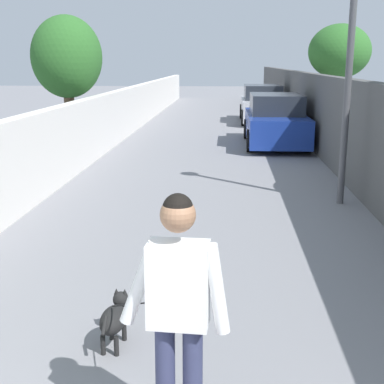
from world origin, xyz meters
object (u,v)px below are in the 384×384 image
(tree_right_distant, at_px, (340,52))
(person_skateboarder, at_px, (178,300))
(lamp_post, at_px, (352,23))
(car_near, at_px, (275,122))
(car_far, at_px, (262,105))
(tree_left_mid, at_px, (67,58))
(dog, at_px, (115,318))

(tree_right_distant, bearing_deg, person_skateboarder, 165.86)
(lamp_post, bearing_deg, car_near, 5.03)
(person_skateboarder, xyz_separation_m, car_near, (13.19, -1.75, -0.33))
(car_near, relative_size, car_far, 0.98)
(tree_right_distant, bearing_deg, tree_left_mid, 125.66)
(tree_left_mid, xyz_separation_m, lamp_post, (-4.89, -6.36, 0.53))
(tree_right_distant, relative_size, car_near, 0.90)
(person_skateboarder, bearing_deg, car_far, -5.13)
(tree_right_distant, bearing_deg, car_far, 49.27)
(tree_left_mid, xyz_separation_m, car_far, (8.24, -5.76, -1.86))
(tree_left_mid, distance_m, tree_right_distant, 10.29)
(person_skateboarder, bearing_deg, dog, 29.45)
(dog, bearing_deg, lamp_post, -30.53)
(person_skateboarder, distance_m, dog, 1.60)
(tree_left_mid, xyz_separation_m, car_near, (1.93, -5.76, -1.86))
(car_near, distance_m, car_far, 6.31)
(tree_left_mid, distance_m, car_near, 6.35)
(person_skateboarder, bearing_deg, car_near, -7.56)
(tree_right_distant, distance_m, dog, 17.00)
(person_skateboarder, relative_size, dog, 1.07)
(tree_left_mid, height_order, tree_right_distant, tree_right_distant)
(car_near, xyz_separation_m, car_far, (6.31, -0.00, 0.00))
(tree_left_mid, xyz_separation_m, dog, (-10.04, -3.32, -2.31))
(person_skateboarder, xyz_separation_m, dog, (1.22, 0.69, -0.78))
(tree_left_mid, relative_size, car_near, 0.87)
(car_near, bearing_deg, dog, 168.48)
(dog, bearing_deg, tree_right_distant, -17.44)
(lamp_post, distance_m, dog, 6.62)
(lamp_post, xyz_separation_m, car_far, (13.12, 0.60, -2.39))
(lamp_post, xyz_separation_m, dog, (-5.15, 3.04, -2.84))
(person_skateboarder, bearing_deg, tree_left_mid, 19.61)
(car_near, bearing_deg, tree_right_distant, -32.54)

